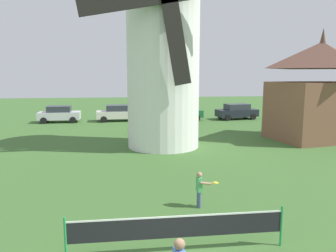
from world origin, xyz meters
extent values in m
cylinder|color=white|center=(1.25, 14.28, 4.69)|extent=(4.42, 4.42, 9.38)
cylinder|color=#238E4C|center=(-2.53, 1.69, 0.55)|extent=(0.06, 0.06, 1.10)
cylinder|color=#238E4C|center=(3.00, 1.69, 0.55)|extent=(0.06, 0.06, 1.10)
cube|color=black|center=(0.24, 1.69, 0.68)|extent=(5.50, 0.01, 0.55)
cube|color=white|center=(0.24, 1.69, 0.97)|extent=(5.50, 0.02, 0.04)
sphere|color=#89664C|center=(-0.05, -0.37, 1.35)|extent=(0.22, 0.22, 0.22)
cylinder|color=slate|center=(1.40, 4.54, 0.28)|extent=(0.11, 0.11, 0.56)
cylinder|color=slate|center=(1.41, 4.40, 0.28)|extent=(0.11, 0.11, 0.56)
cube|color=#4CB266|center=(1.40, 4.47, 0.82)|extent=(0.18, 0.29, 0.50)
sphere|color=tan|center=(1.40, 4.47, 1.16)|extent=(0.19, 0.19, 0.19)
cylinder|color=tan|center=(1.39, 4.65, 0.80)|extent=(0.08, 0.08, 0.38)
cylinder|color=tan|center=(1.59, 4.33, 0.89)|extent=(0.39, 0.12, 0.14)
cylinder|color=yellow|center=(1.74, 4.34, 0.89)|extent=(0.22, 0.04, 0.04)
ellipsoid|color=yellow|center=(1.95, 4.36, 0.89)|extent=(0.20, 0.26, 0.03)
cube|color=silver|center=(-7.39, 26.00, 0.65)|extent=(3.90, 1.87, 0.70)
cube|color=#2D333D|center=(-7.39, 26.00, 1.28)|extent=(2.21, 1.59, 0.56)
cylinder|color=black|center=(-6.13, 26.91, 0.30)|extent=(0.61, 0.21, 0.60)
cylinder|color=black|center=(-6.06, 25.21, 0.30)|extent=(0.61, 0.21, 0.60)
cylinder|color=black|center=(-8.73, 26.79, 0.30)|extent=(0.61, 0.21, 0.60)
cylinder|color=black|center=(-8.66, 25.09, 0.30)|extent=(0.61, 0.21, 0.60)
cube|color=silver|center=(-1.82, 26.20, 0.65)|extent=(4.35, 1.96, 0.70)
cube|color=#2D333D|center=(-1.82, 26.20, 1.28)|extent=(2.47, 1.64, 0.56)
cylinder|color=black|center=(-0.43, 27.14, 0.30)|extent=(0.61, 0.22, 0.60)
cylinder|color=black|center=(-0.33, 25.44, 0.30)|extent=(0.61, 0.22, 0.60)
cylinder|color=black|center=(-3.32, 26.96, 0.30)|extent=(0.61, 0.22, 0.60)
cylinder|color=black|center=(-3.21, 25.26, 0.30)|extent=(0.61, 0.22, 0.60)
cube|color=#1E6638|center=(4.38, 26.18, 0.65)|extent=(4.16, 1.71, 0.70)
cube|color=#2D333D|center=(4.38, 26.18, 1.28)|extent=(2.33, 1.50, 0.56)
cylinder|color=black|center=(5.79, 27.03, 0.30)|extent=(0.60, 0.18, 0.60)
cylinder|color=black|center=(5.79, 25.33, 0.30)|extent=(0.60, 0.18, 0.60)
cylinder|color=black|center=(2.96, 27.02, 0.30)|extent=(0.60, 0.18, 0.60)
cylinder|color=black|center=(2.96, 25.32, 0.30)|extent=(0.60, 0.18, 0.60)
cube|color=#1E232D|center=(10.06, 26.04, 0.65)|extent=(4.34, 2.33, 0.70)
cube|color=#2D333D|center=(10.06, 26.04, 1.28)|extent=(2.52, 1.84, 0.56)
cylinder|color=black|center=(11.31, 27.10, 0.30)|extent=(0.62, 0.27, 0.60)
cylinder|color=black|center=(11.58, 25.42, 0.30)|extent=(0.62, 0.27, 0.60)
cylinder|color=black|center=(8.54, 26.65, 0.30)|extent=(0.62, 0.27, 0.60)
cylinder|color=black|center=(8.81, 24.98, 0.30)|extent=(0.62, 0.27, 0.60)
cube|color=brown|center=(12.18, 15.24, 2.00)|extent=(6.68, 5.39, 4.00)
pyramid|color=brown|center=(12.18, 15.24, 5.80)|extent=(7.01, 5.66, 1.80)
cone|color=brown|center=(12.18, 15.24, 6.70)|extent=(0.70, 0.70, 1.80)
camera|label=1|loc=(-0.97, -6.05, 4.51)|focal=35.18mm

